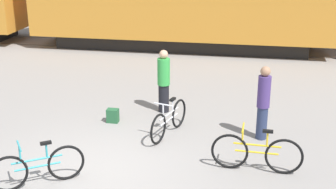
{
  "coord_description": "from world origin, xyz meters",
  "views": [
    {
      "loc": [
        2.84,
        -7.85,
        4.45
      ],
      "look_at": [
        1.1,
        1.57,
        1.1
      ],
      "focal_mm": 50.0,
      "sensor_mm": 36.0,
      "label": 1
    }
  ],
  "objects_px": {
    "bicycle_silver": "(169,120)",
    "backpack": "(113,116)",
    "bicycle_yellow": "(257,153)",
    "person_in_purple": "(263,102)",
    "person_in_green": "(164,81)",
    "bicycle_teal": "(38,167)"
  },
  "relations": [
    {
      "from": "bicycle_silver",
      "to": "backpack",
      "type": "xyz_separation_m",
      "value": [
        -1.5,
        0.5,
        -0.2
      ]
    },
    {
      "from": "bicycle_silver",
      "to": "bicycle_teal",
      "type": "relative_size",
      "value": 1.15
    },
    {
      "from": "bicycle_yellow",
      "to": "bicycle_teal",
      "type": "bearing_deg",
      "value": -162.02
    },
    {
      "from": "bicycle_yellow",
      "to": "person_in_green",
      "type": "distance_m",
      "value": 3.73
    },
    {
      "from": "bicycle_yellow",
      "to": "person_in_purple",
      "type": "xyz_separation_m",
      "value": [
        0.11,
        1.57,
        0.49
      ]
    },
    {
      "from": "bicycle_teal",
      "to": "backpack",
      "type": "height_order",
      "value": "bicycle_teal"
    },
    {
      "from": "bicycle_silver",
      "to": "person_in_purple",
      "type": "bearing_deg",
      "value": 4.88
    },
    {
      "from": "person_in_purple",
      "to": "backpack",
      "type": "xyz_separation_m",
      "value": [
        -3.59,
        0.32,
        -0.7
      ]
    },
    {
      "from": "bicycle_yellow",
      "to": "person_in_green",
      "type": "height_order",
      "value": "person_in_green"
    },
    {
      "from": "backpack",
      "to": "bicycle_yellow",
      "type": "bearing_deg",
      "value": -28.53
    },
    {
      "from": "person_in_purple",
      "to": "person_in_green",
      "type": "distance_m",
      "value": 2.79
    },
    {
      "from": "bicycle_yellow",
      "to": "person_in_purple",
      "type": "height_order",
      "value": "person_in_purple"
    },
    {
      "from": "person_in_purple",
      "to": "bicycle_yellow",
      "type": "bearing_deg",
      "value": -126.61
    },
    {
      "from": "bicycle_teal",
      "to": "person_in_green",
      "type": "relative_size",
      "value": 0.89
    },
    {
      "from": "bicycle_silver",
      "to": "person_in_purple",
      "type": "height_order",
      "value": "person_in_purple"
    },
    {
      "from": "person_in_purple",
      "to": "person_in_green",
      "type": "height_order",
      "value": "person_in_purple"
    },
    {
      "from": "backpack",
      "to": "bicycle_silver",
      "type": "bearing_deg",
      "value": -18.35
    },
    {
      "from": "bicycle_silver",
      "to": "bicycle_yellow",
      "type": "relative_size",
      "value": 0.95
    },
    {
      "from": "bicycle_silver",
      "to": "bicycle_yellow",
      "type": "bearing_deg",
      "value": -35.14
    },
    {
      "from": "person_in_green",
      "to": "bicycle_teal",
      "type": "bearing_deg",
      "value": 21.82
    },
    {
      "from": "bicycle_silver",
      "to": "bicycle_teal",
      "type": "distance_m",
      "value": 3.31
    },
    {
      "from": "bicycle_silver",
      "to": "backpack",
      "type": "relative_size",
      "value": 4.94
    }
  ]
}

